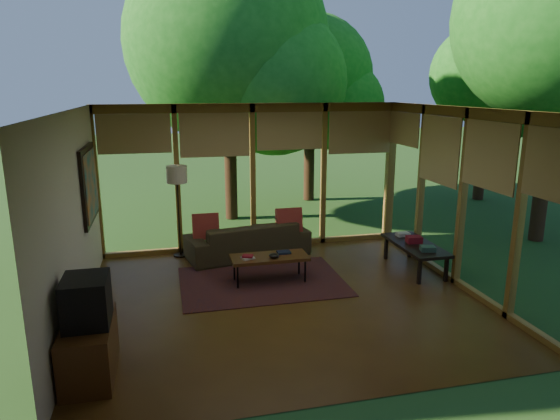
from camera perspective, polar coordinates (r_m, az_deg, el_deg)
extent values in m
plane|color=brown|center=(7.32, 0.55, -10.16)|extent=(5.50, 5.50, 0.00)
plane|color=silver|center=(6.69, 0.60, 11.46)|extent=(5.50, 5.50, 0.00)
cube|color=silver|center=(6.79, -22.58, -1.11)|extent=(0.04, 5.00, 2.70)
cube|color=silver|center=(4.60, 8.09, -7.06)|extent=(5.50, 0.04, 2.70)
cube|color=olive|center=(9.28, -3.12, 3.73)|extent=(5.50, 0.12, 2.70)
cube|color=olive|center=(7.98, 20.12, 1.23)|extent=(0.12, 5.00, 2.70)
plane|color=#254D1D|center=(17.64, 19.99, 3.29)|extent=(40.00, 40.00, 0.00)
cylinder|color=#372214|center=(11.40, -5.86, 11.52)|extent=(0.28, 0.28, 5.05)
sphere|color=#155C16|center=(11.43, -6.04, 18.56)|extent=(4.42, 4.42, 4.42)
cylinder|color=#372214|center=(13.40, 3.30, 9.91)|extent=(0.28, 0.28, 4.11)
sphere|color=#155C16|center=(13.37, 3.37, 14.80)|extent=(3.29, 3.29, 3.29)
cylinder|color=#372214|center=(10.78, 28.17, 10.70)|extent=(0.28, 0.28, 5.37)
sphere|color=#155C16|center=(10.84, 29.11, 18.56)|extent=(3.70, 3.70, 3.70)
cylinder|color=#372214|center=(14.27, 21.58, 9.43)|extent=(0.28, 0.28, 4.22)
sphere|color=#155C16|center=(14.25, 22.01, 14.12)|extent=(2.59, 2.59, 2.59)
cube|color=maroon|center=(7.94, -2.06, -8.15)|extent=(2.53, 1.79, 0.01)
imported|color=#3C331E|center=(9.01, -3.69, -3.35)|extent=(2.29, 1.25, 0.63)
cube|color=maroon|center=(8.79, -8.49, -1.93)|extent=(0.46, 0.24, 0.48)
cube|color=maroon|center=(9.03, 1.03, -1.32)|extent=(0.47, 0.25, 0.49)
cube|color=beige|center=(7.68, -3.71, -5.49)|extent=(0.22, 0.19, 0.03)
cube|color=maroon|center=(7.67, -3.71, -5.28)|extent=(0.19, 0.17, 0.03)
cube|color=black|center=(7.92, 0.44, -4.85)|extent=(0.21, 0.16, 0.03)
ellipsoid|color=black|center=(7.70, -0.70, -5.23)|extent=(0.16, 0.16, 0.07)
cube|color=#5B3418|center=(5.81, -20.96, -14.63)|extent=(0.50, 1.00, 0.60)
cube|color=black|center=(5.57, -21.25, -9.63)|extent=(0.45, 0.55, 0.50)
cube|color=#31564B|center=(8.25, 16.53, -4.25)|extent=(0.26, 0.21, 0.08)
cube|color=maroon|center=(8.62, 15.07, -3.28)|extent=(0.27, 0.21, 0.11)
cube|color=beige|center=(8.96, 13.86, -2.71)|extent=(0.22, 0.16, 0.06)
cylinder|color=black|center=(9.27, -11.27, -5.06)|extent=(0.26, 0.26, 0.03)
cylinder|color=black|center=(9.05, -11.50, -0.42)|extent=(0.03, 0.03, 1.52)
cylinder|color=beige|center=(8.91, -11.72, 4.01)|extent=(0.36, 0.36, 0.30)
cube|color=#5B3418|center=(7.80, -1.22, -5.45)|extent=(1.20, 0.50, 0.05)
cylinder|color=black|center=(7.62, -4.86, -7.68)|extent=(0.03, 0.03, 0.38)
cylinder|color=black|center=(7.83, 2.89, -7.04)|extent=(0.03, 0.03, 0.38)
cylinder|color=black|center=(7.96, -5.24, -6.74)|extent=(0.03, 0.03, 0.38)
cylinder|color=black|center=(8.16, 2.19, -6.16)|extent=(0.03, 0.03, 0.38)
cube|color=black|center=(8.60, 15.19, -3.88)|extent=(0.60, 1.40, 0.05)
cube|color=black|center=(8.07, 15.65, -6.82)|extent=(0.05, 0.05, 0.40)
cube|color=black|center=(8.30, 18.46, -6.46)|extent=(0.05, 0.05, 0.40)
cube|color=black|center=(9.08, 12.04, -4.28)|extent=(0.05, 0.05, 0.40)
cube|color=black|center=(9.28, 14.62, -4.03)|extent=(0.05, 0.05, 0.40)
cube|color=black|center=(8.10, -21.00, 2.77)|extent=(0.05, 1.35, 1.15)
cube|color=#1A5D77|center=(8.10, -20.79, 2.78)|extent=(0.02, 1.20, 1.00)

